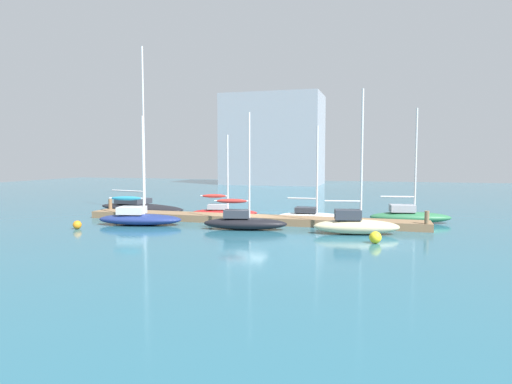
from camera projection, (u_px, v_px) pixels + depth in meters
name	position (u px, v px, depth m)	size (l,w,h in m)	color
ground_plane	(248.00, 223.00, 31.02)	(120.00, 120.00, 0.00)	#286075
dock_pier	(248.00, 219.00, 31.00)	(24.09, 1.95, 0.49)	#846647
dock_piling_near_end	(110.00, 207.00, 34.98)	(0.28, 0.28, 1.29)	#846647
dock_piling_far_end	(427.00, 222.00, 26.96)	(0.28, 0.28, 1.29)	#846647
sailboat_0	(140.00, 206.00, 37.29)	(8.95, 4.28, 13.60)	black
sailboat_1	(139.00, 217.00, 29.86)	(5.93, 2.98, 7.29)	navy
sailboat_2	(224.00, 211.00, 34.36)	(5.28, 2.55, 6.29)	#B21E1E
sailboat_3	(244.00, 221.00, 27.91)	(5.45, 2.31, 7.33)	black
sailboat_4	(312.00, 215.00, 31.92)	(5.08, 1.50, 6.81)	white
sailboat_5	(355.00, 224.00, 26.20)	(5.21, 2.33, 8.51)	beige
sailboat_6	(409.00, 215.00, 30.88)	(5.70, 2.44, 7.93)	#2D7047
mooring_buoy_orange	(77.00, 225.00, 28.17)	(0.53, 0.53, 0.53)	orange
mooring_buoy_yellow	(375.00, 237.00, 23.37)	(0.64, 0.64, 0.64)	yellow
harbor_building_distant	(273.00, 140.00, 76.86)	(16.83, 9.82, 15.40)	#9399A3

